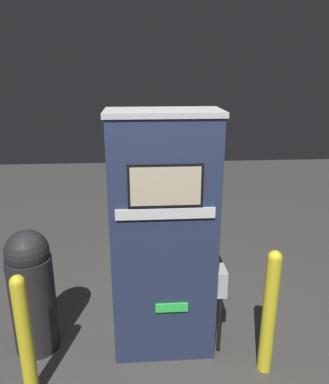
{
  "coord_description": "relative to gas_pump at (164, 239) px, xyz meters",
  "views": [
    {
      "loc": [
        -0.19,
        -2.53,
        2.35
      ],
      "look_at": [
        0.0,
        0.1,
        1.47
      ],
      "focal_mm": 35.0,
      "sensor_mm": 36.0,
      "label": 1
    }
  ],
  "objects": [
    {
      "name": "trash_bin",
      "position": [
        -1.11,
        0.06,
        -0.47
      ],
      "size": [
        0.38,
        0.38,
        1.11
      ],
      "color": "#232326",
      "rests_on": "ground_plane"
    },
    {
      "name": "safety_bollard",
      "position": [
        0.8,
        -0.34,
        -0.48
      ],
      "size": [
        0.11,
        0.11,
        1.08
      ],
      "color": "yellow",
      "rests_on": "ground_plane"
    },
    {
      "name": "safety_bollard_far",
      "position": [
        -1.03,
        -0.48,
        -0.5
      ],
      "size": [
        0.11,
        0.11,
        1.03
      ],
      "color": "yellow",
      "rests_on": "ground_plane"
    },
    {
      "name": "ground_plane",
      "position": [
        -0.0,
        -0.21,
        -1.04
      ],
      "size": [
        14.0,
        14.0,
        0.0
      ],
      "primitive_type": "plane",
      "color": "#423F3D"
    },
    {
      "name": "gas_pump",
      "position": [
        0.0,
        0.0,
        0.0
      ],
      "size": [
        0.94,
        0.45,
        2.07
      ],
      "color": "#232D4C",
      "rests_on": "ground_plane"
    }
  ]
}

